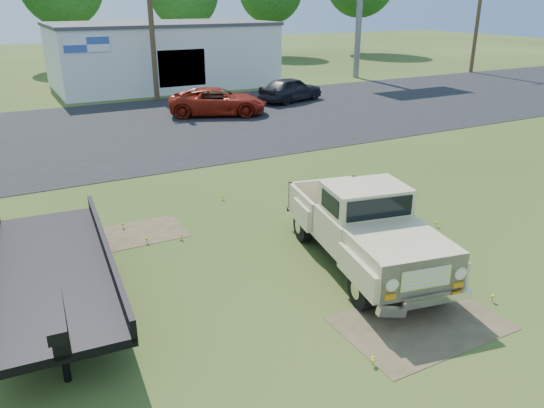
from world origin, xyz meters
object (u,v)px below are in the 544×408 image
Objects in this scene: vintage_pickup_truck at (364,226)px; dark_sedan at (291,89)px; flatbed_trailer at (52,264)px; red_pickup at (218,102)px.

vintage_pickup_truck reaches higher than dark_sedan.
flatbed_trailer reaches higher than dark_sedan.
flatbed_trailer is at bearing 121.54° from dark_sedan.
vintage_pickup_truck reaches higher than red_pickup.
vintage_pickup_truck is 17.08m from red_pickup.
dark_sedan is (8.69, 18.25, -0.26)m from vintage_pickup_truck.
dark_sedan is (5.19, 1.53, 0.02)m from red_pickup.
vintage_pickup_truck is at bearing -8.93° from flatbed_trailer.
flatbed_trailer is 22.50m from dark_sedan.
flatbed_trailer is 1.58× the size of dark_sedan.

